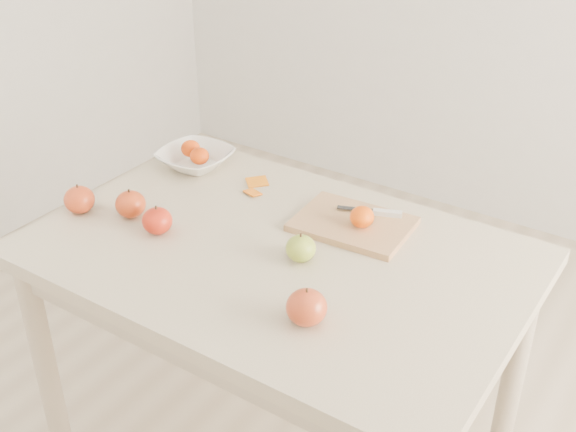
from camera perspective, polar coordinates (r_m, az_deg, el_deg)
The scene contains 14 objects.
table at distance 1.82m, azimuth -0.87°, elevation -5.25°, with size 1.20×0.80×0.75m.
cutting_board at distance 1.86m, azimuth 5.14°, elevation -0.64°, with size 0.29×0.21×0.02m, color tan.
board_tangerine at distance 1.82m, azimuth 5.87°, elevation -0.06°, with size 0.06×0.06×0.05m, color #E44208.
fruit_bowl at distance 2.17m, azimuth -7.33°, elevation 4.51°, with size 0.21×0.21×0.05m, color white.
bowl_tangerine_near at distance 2.19m, azimuth -7.70°, elevation 5.31°, with size 0.06×0.06×0.05m, color #D64A07.
bowl_tangerine_far at distance 2.14m, azimuth -7.01°, elevation 4.73°, with size 0.06×0.06×0.05m, color #CF4607.
orange_peel_a at distance 2.07m, azimuth -2.45°, elevation 2.61°, with size 0.06×0.04×0.00m, color orange.
orange_peel_b at distance 2.01m, azimuth -2.80°, elevation 1.80°, with size 0.04×0.04×0.00m, color orange.
paring_knife at distance 1.89m, azimuth 7.44°, elevation 0.29°, with size 0.17×0.07×0.01m.
apple_green at distance 1.71m, azimuth 1.02°, elevation -2.57°, with size 0.07×0.07×0.07m, color olive.
apple_red_e at distance 1.51m, azimuth 1.48°, elevation -7.22°, with size 0.09×0.09×0.08m, color maroon.
apple_red_d at distance 1.99m, azimuth -16.16°, elevation 1.25°, with size 0.08×0.08×0.07m, color maroon.
apple_red_b at distance 1.93m, azimuth -12.34°, elevation 0.92°, with size 0.08×0.08×0.07m, color maroon.
apple_red_c at distance 1.85m, azimuth -10.29°, elevation -0.37°, with size 0.08×0.08×0.07m, color #A0060E.
Camera 1 is at (0.85, -1.22, 1.71)m, focal length 45.00 mm.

